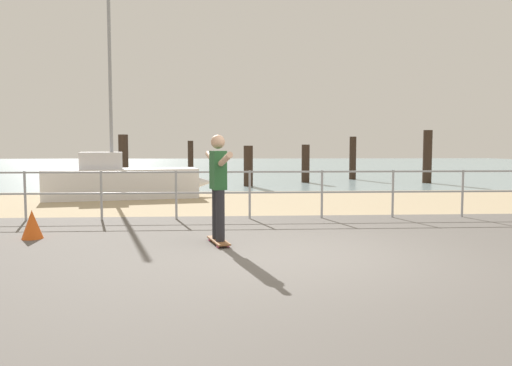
{
  "coord_description": "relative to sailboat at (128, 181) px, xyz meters",
  "views": [
    {
      "loc": [
        -1.17,
        -6.62,
        1.54
      ],
      "look_at": [
        -0.66,
        2.0,
        0.9
      ],
      "focal_mm": 33.93,
      "sensor_mm": 36.0,
      "label": 1
    }
  ],
  "objects": [
    {
      "name": "railing_fence",
      "position": [
        3.46,
        -4.49,
        0.17
      ],
      "size": [
        12.48,
        0.05,
        1.05
      ],
      "color": "#9EA0A5",
      "rests_on": "ground"
    },
    {
      "name": "groyne_post_3",
      "position": [
        6.37,
        6.08,
        0.3
      ],
      "size": [
        0.35,
        0.35,
        1.66
      ],
      "primitive_type": "cylinder",
      "color": "#332319",
      "rests_on": "ground"
    },
    {
      "name": "groyne_post_4",
      "position": [
        8.95,
        7.97,
        0.5
      ],
      "size": [
        0.32,
        0.32,
        2.05
      ],
      "primitive_type": "cylinder",
      "color": "#332319",
      "rests_on": "ground"
    },
    {
      "name": "beach_strip",
      "position": [
        4.15,
        -1.09,
        -0.53
      ],
      "size": [
        24.0,
        6.0,
        0.04
      ],
      "primitive_type": "cube",
      "color": "tan",
      "rests_on": "ground"
    },
    {
      "name": "sailboat",
      "position": [
        0.0,
        0.0,
        0.0
      ],
      "size": [
        5.07,
        2.27,
        5.86
      ],
      "color": "silver",
      "rests_on": "ground"
    },
    {
      "name": "ground_plane",
      "position": [
        4.15,
        -9.09,
        -0.53
      ],
      "size": [
        24.0,
        10.0,
        0.04
      ],
      "primitive_type": "cube",
      "color": "#605B56",
      "rests_on": "ground"
    },
    {
      "name": "sea_surface",
      "position": [
        4.15,
        26.91,
        -0.53
      ],
      "size": [
        72.0,
        50.0,
        0.04
      ],
      "primitive_type": "cube",
      "color": "#849EA3",
      "rests_on": "ground"
    },
    {
      "name": "groyne_post_2",
      "position": [
        3.8,
        4.17,
        0.28
      ],
      "size": [
        0.36,
        0.36,
        1.61
      ],
      "primitive_type": "cylinder",
      "color": "#332319",
      "rests_on": "ground"
    },
    {
      "name": "traffic_cone",
      "position": [
        -0.26,
        -6.55,
        -0.28
      ],
      "size": [
        0.36,
        0.36,
        0.5
      ],
      "primitive_type": "cone",
      "color": "#E55919",
      "rests_on": "ground"
    },
    {
      "name": "skateboarder",
      "position": [
        2.84,
        -7.16,
        0.49
      ],
      "size": [
        0.46,
        1.42,
        1.65
      ],
      "color": "#26262B",
      "rests_on": "skateboard"
    },
    {
      "name": "groyne_post_0",
      "position": [
        -1.34,
        5.73,
        0.51
      ],
      "size": [
        0.4,
        0.4,
        2.07
      ],
      "primitive_type": "cylinder",
      "color": "#332319",
      "rests_on": "ground"
    },
    {
      "name": "skateboard",
      "position": [
        2.84,
        -7.16,
        -0.46
      ],
      "size": [
        0.4,
        0.82,
        0.08
      ],
      "color": "brown",
      "rests_on": "ground"
    },
    {
      "name": "groyne_post_1",
      "position": [
        1.23,
        8.56,
        0.4
      ],
      "size": [
        0.27,
        0.27,
        1.85
      ],
      "primitive_type": "cylinder",
      "color": "#332319",
      "rests_on": "ground"
    },
    {
      "name": "groyne_post_5",
      "position": [
        11.52,
        5.46,
        0.61
      ],
      "size": [
        0.38,
        0.38,
        2.27
      ],
      "primitive_type": "cylinder",
      "color": "#332319",
      "rests_on": "ground"
    }
  ]
}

